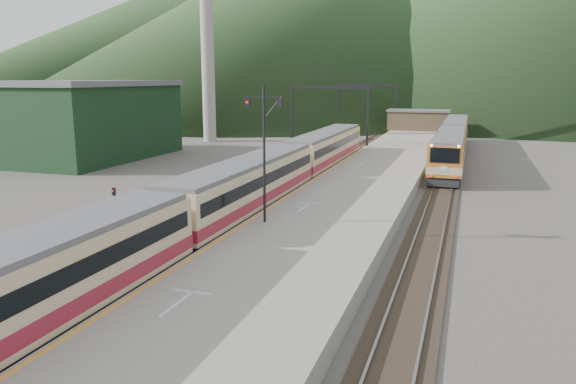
% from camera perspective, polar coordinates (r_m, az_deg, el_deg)
% --- Properties ---
extents(track_main, '(2.60, 200.00, 0.23)m').
position_cam_1_polar(track_main, '(53.02, 3.21, 1.94)').
color(track_main, black).
rests_on(track_main, ground).
extents(track_far, '(2.60, 200.00, 0.23)m').
position_cam_1_polar(track_far, '(54.49, -1.88, 2.21)').
color(track_far, black).
rests_on(track_far, ground).
extents(track_second, '(2.60, 200.00, 0.23)m').
position_cam_1_polar(track_second, '(51.34, 15.71, 1.21)').
color(track_second, black).
rests_on(track_second, ground).
extents(platform, '(8.00, 100.00, 1.00)m').
position_cam_1_polar(platform, '(49.87, 8.85, 1.72)').
color(platform, gray).
rests_on(platform, ground).
extents(gantry_near, '(9.55, 0.25, 8.00)m').
position_cam_1_polar(gantry_near, '(67.60, 4.20, 8.70)').
color(gantry_near, black).
rests_on(gantry_near, ground).
extents(gantry_far, '(9.55, 0.25, 8.00)m').
position_cam_1_polar(gantry_far, '(92.05, 8.00, 9.36)').
color(gantry_far, black).
rests_on(gantry_far, ground).
extents(warehouse, '(14.50, 20.50, 8.60)m').
position_cam_1_polar(warehouse, '(67.02, -20.26, 6.92)').
color(warehouse, black).
rests_on(warehouse, ground).
extents(smokestack, '(1.80, 1.80, 30.00)m').
position_cam_1_polar(smokestack, '(80.94, -8.22, 15.75)').
color(smokestack, '#9E998E').
rests_on(smokestack, ground).
extents(station_shed, '(9.40, 4.40, 3.10)m').
position_cam_1_polar(station_shed, '(89.11, 13.11, 7.16)').
color(station_shed, brown).
rests_on(station_shed, platform).
extents(hill_a, '(180.00, 180.00, 60.00)m').
position_cam_1_polar(hill_a, '(208.60, 3.28, 17.31)').
color(hill_a, '#2D4B25').
rests_on(hill_a, ground).
extents(hill_b, '(220.00, 220.00, 75.00)m').
position_cam_1_polar(hill_b, '(242.82, 22.95, 17.42)').
color(hill_b, '#2D4B25').
rests_on(hill_b, ground).
extents(hill_d, '(200.00, 200.00, 55.00)m').
position_cam_1_polar(hill_d, '(284.44, -10.32, 15.09)').
color(hill_d, '#2D4B25').
rests_on(hill_d, ground).
extents(main_train, '(2.93, 60.10, 3.58)m').
position_cam_1_polar(main_train, '(35.89, -4.15, 0.48)').
color(main_train, '#D1B687').
rests_on(main_train, track_main).
extents(second_train, '(2.80, 38.09, 3.41)m').
position_cam_1_polar(second_train, '(65.39, 16.38, 4.96)').
color(second_train, orange).
rests_on(second_train, track_second).
extents(signal_mast, '(2.20, 0.28, 7.48)m').
position_cam_1_polar(signal_mast, '(30.48, -2.45, 5.24)').
color(signal_mast, black).
rests_on(signal_mast, platform).
extents(short_signal_b, '(0.22, 0.16, 2.27)m').
position_cam_1_polar(short_signal_b, '(43.26, -5.14, 1.61)').
color(short_signal_b, black).
rests_on(short_signal_b, ground).
extents(short_signal_c, '(0.27, 0.23, 2.27)m').
position_cam_1_polar(short_signal_c, '(36.08, -17.22, -0.85)').
color(short_signal_c, black).
rests_on(short_signal_c, ground).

